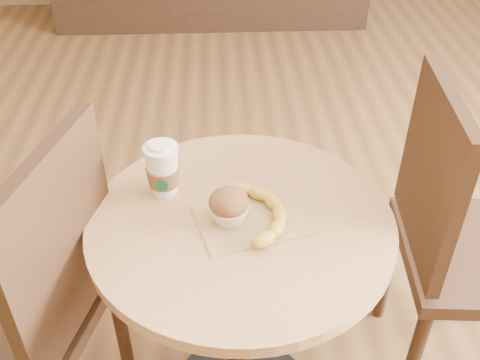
{
  "coord_description": "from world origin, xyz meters",
  "views": [
    {
      "loc": [
        0.02,
        -0.94,
        1.6
      ],
      "look_at": [
        0.06,
        0.07,
        0.83
      ],
      "focal_mm": 42.0,
      "sensor_mm": 36.0,
      "label": 1
    }
  ],
  "objects": [
    {
      "name": "kraft_bag",
      "position": [
        0.09,
        0.02,
        0.75
      ],
      "size": [
        0.28,
        0.24,
        0.0
      ],
      "primitive_type": "cube",
      "rotation": [
        0.0,
        0.0,
        0.28
      ],
      "color": "tan",
      "rests_on": "cafe_table"
    },
    {
      "name": "coffee_cup",
      "position": [
        -0.12,
        0.13,
        0.81
      ],
      "size": [
        0.08,
        0.08,
        0.14
      ],
      "rotation": [
        0.0,
        0.0,
        0.01
      ],
      "color": "white",
      "rests_on": "cafe_table"
    },
    {
      "name": "cafe_table",
      "position": [
        0.06,
        0.03,
        0.53
      ],
      "size": [
        0.71,
        0.71,
        0.75
      ],
      "color": "black",
      "rests_on": "ground"
    },
    {
      "name": "muffin",
      "position": [
        0.04,
        0.02,
        0.79
      ],
      "size": [
        0.09,
        0.09,
        0.08
      ],
      "color": "silver",
      "rests_on": "kraft_bag"
    },
    {
      "name": "chair_left",
      "position": [
        -0.45,
        -0.02,
        0.55
      ],
      "size": [
        0.54,
        0.54,
        1.0
      ],
      "rotation": [
        0.0,
        0.0,
        -1.84
      ],
      "color": "#372113",
      "rests_on": "ground"
    },
    {
      "name": "banana",
      "position": [
        0.11,
        0.02,
        0.77
      ],
      "size": [
        0.18,
        0.26,
        0.03
      ],
      "primitive_type": null,
      "rotation": [
        0.0,
        0.0,
        0.16
      ],
      "color": "gold",
      "rests_on": "kraft_bag"
    },
    {
      "name": "chair_right",
      "position": [
        0.67,
        0.15,
        0.54
      ],
      "size": [
        0.47,
        0.47,
        0.99
      ],
      "rotation": [
        0.0,
        0.0,
        1.49
      ],
      "color": "#372113",
      "rests_on": "ground"
    }
  ]
}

